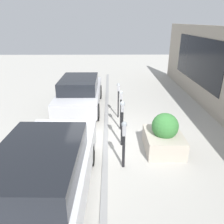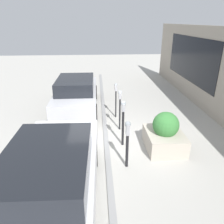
# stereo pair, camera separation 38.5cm
# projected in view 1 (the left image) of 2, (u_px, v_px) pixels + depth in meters

# --- Properties ---
(ground_plane) EXTENTS (40.00, 40.00, 0.00)m
(ground_plane) POSITION_uv_depth(u_px,v_px,m) (108.00, 137.00, 7.63)
(ground_plane) COLOR #ADAAA3
(curb_strip) EXTENTS (19.00, 0.16, 0.04)m
(curb_strip) POSITION_uv_depth(u_px,v_px,m) (106.00, 137.00, 7.62)
(curb_strip) COLOR gray
(curb_strip) RESTS_ON ground_plane
(parking_meter_nearest) EXTENTS (0.18, 0.15, 1.38)m
(parking_meter_nearest) POSITION_uv_depth(u_px,v_px,m) (124.00, 138.00, 5.74)
(parking_meter_nearest) COLOR black
(parking_meter_nearest) RESTS_ON ground_plane
(parking_meter_second) EXTENTS (0.19, 0.16, 1.52)m
(parking_meter_second) POSITION_uv_depth(u_px,v_px,m) (122.00, 116.00, 6.77)
(parking_meter_second) COLOR black
(parking_meter_second) RESTS_ON ground_plane
(parking_meter_middle) EXTENTS (0.16, 0.14, 1.51)m
(parking_meter_middle) POSITION_uv_depth(u_px,v_px,m) (121.00, 103.00, 7.78)
(parking_meter_middle) COLOR black
(parking_meter_middle) RESTS_ON ground_plane
(parking_meter_fourth) EXTENTS (0.15, 0.13, 1.47)m
(parking_meter_fourth) POSITION_uv_depth(u_px,v_px,m) (118.00, 93.00, 8.81)
(parking_meter_fourth) COLOR black
(parking_meter_fourth) RESTS_ON ground_plane
(planter_box) EXTENTS (1.36, 1.13, 1.23)m
(planter_box) POSITION_uv_depth(u_px,v_px,m) (164.00, 136.00, 6.71)
(planter_box) COLOR #B2A899
(planter_box) RESTS_ON ground_plane
(parked_car_front) EXTENTS (4.69, 1.92, 1.53)m
(parked_car_front) POSITION_uv_depth(u_px,v_px,m) (43.00, 176.00, 4.52)
(parked_car_front) COLOR silver
(parked_car_front) RESTS_ON ground_plane
(parked_car_middle) EXTENTS (4.35, 1.83, 1.46)m
(parked_car_middle) POSITION_uv_depth(u_px,v_px,m) (80.00, 92.00, 9.86)
(parked_car_middle) COLOR #B7B7BC
(parked_car_middle) RESTS_ON ground_plane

